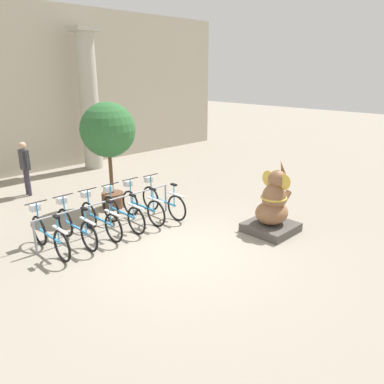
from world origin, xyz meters
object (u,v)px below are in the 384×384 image
elephant_statue (273,208)px  bicycle_3 (122,212)px  bicycle_0 (49,235)px  potted_tree (108,133)px  bicycle_4 (142,205)px  bicycle_2 (100,218)px  bicycle_5 (162,200)px  person_pedestrian (25,164)px  bicycle_1 (76,226)px

elephant_statue → bicycle_3: bearing=131.7°
bicycle_0 → potted_tree: potted_tree is taller
bicycle_3 → bicycle_4: 0.62m
bicycle_0 → bicycle_3: bearing=0.6°
bicycle_2 → bicycle_3: bearing=-1.2°
bicycle_4 → potted_tree: potted_tree is taller
bicycle_5 → potted_tree: (-0.60, 1.44, 1.68)m
bicycle_3 → elephant_statue: (2.42, -2.71, 0.17)m
bicycle_5 → person_pedestrian: person_pedestrian is taller
bicycle_2 → bicycle_4: (1.24, 0.01, 0.00)m
bicycle_5 → bicycle_3: bearing=177.6°
bicycle_1 → bicycle_2: 0.62m
bicycle_1 → bicycle_3: (1.24, 0.00, 0.00)m
bicycle_1 → person_pedestrian: bearing=81.4°
bicycle_2 → person_pedestrian: 4.18m
bicycle_2 → elephant_statue: 4.08m
bicycle_2 → bicycle_3: same height
bicycle_0 → elephant_statue: size_ratio=1.00×
bicycle_2 → person_pedestrian: (0.01, 4.13, 0.58)m
bicycle_5 → person_pedestrian: size_ratio=1.05×
elephant_statue → person_pedestrian: size_ratio=1.05×
potted_tree → bicycle_5: bearing=-67.4°
bicycle_0 → bicycle_4: size_ratio=1.00×
bicycle_3 → elephant_statue: elephant_statue is taller
bicycle_1 → potted_tree: potted_tree is taller
bicycle_5 → elephant_statue: 2.91m
bicycle_3 → person_pedestrian: (-0.61, 4.15, 0.58)m
bicycle_1 → bicycle_4: 1.86m
person_pedestrian → potted_tree: 3.22m
bicycle_0 → bicycle_2: bearing=1.5°
person_pedestrian → potted_tree: size_ratio=0.57×
bicycle_1 → bicycle_2: size_ratio=1.00×
bicycle_3 → bicycle_1: bearing=-180.0°
bicycle_1 → potted_tree: (1.88, 1.39, 1.68)m
bicycle_0 → bicycle_3: size_ratio=1.00×
bicycle_1 → bicycle_5: 2.48m
bicycle_4 → bicycle_5: size_ratio=1.00×
elephant_statue → potted_tree: size_ratio=0.60×
bicycle_2 → bicycle_5: size_ratio=1.00×
person_pedestrian → bicycle_3: bearing=-81.6°
bicycle_4 → person_pedestrian: size_ratio=1.05×
bicycle_3 → bicycle_0: bearing=-179.4°
bicycle_5 → bicycle_0: bearing=179.4°
bicycle_1 → bicycle_5: size_ratio=1.00×
person_pedestrian → bicycle_4: bearing=-73.4°
bicycle_0 → bicycle_4: 2.48m
bicycle_2 → bicycle_3: 0.62m
bicycle_2 → bicycle_1: bearing=-178.7°
bicycle_3 → potted_tree: (0.64, 1.39, 1.68)m
bicycle_1 → person_pedestrian: (0.63, 4.15, 0.58)m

